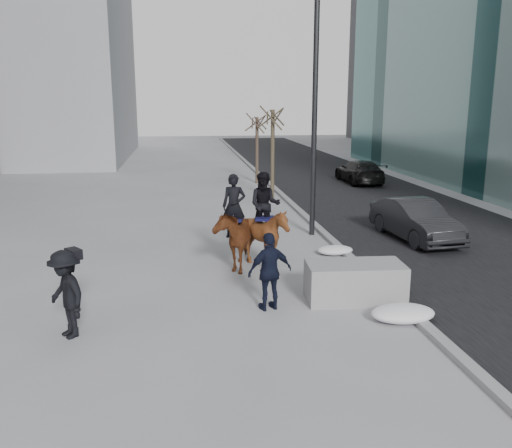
{
  "coord_description": "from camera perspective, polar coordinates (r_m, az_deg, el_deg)",
  "views": [
    {
      "loc": [
        -1.84,
        -12.01,
        4.55
      ],
      "look_at": [
        0.0,
        1.2,
        1.5
      ],
      "focal_mm": 38.0,
      "sensor_mm": 36.0,
      "label": 1
    }
  ],
  "objects": [
    {
      "name": "ground",
      "position": [
        12.97,
        0.74,
        -7.65
      ],
      "size": [
        120.0,
        120.0,
        0.0
      ],
      "primitive_type": "plane",
      "color": "gray",
      "rests_on": "ground"
    },
    {
      "name": "tree_near",
      "position": [
        25.31,
        1.76,
        7.78
      ],
      "size": [
        1.2,
        1.2,
        4.6
      ],
      "primitive_type": null,
      "color": "#352C1F",
      "rests_on": "ground"
    },
    {
      "name": "car_far",
      "position": [
        31.12,
        10.83,
        5.45
      ],
      "size": [
        1.84,
        4.46,
        1.29
      ],
      "primitive_type": "imported",
      "rotation": [
        0.0,
        0.0,
        3.15
      ],
      "color": "black",
      "rests_on": "ground"
    },
    {
      "name": "road",
      "position": [
        24.15,
        13.7,
        1.66
      ],
      "size": [
        8.0,
        90.0,
        0.01
      ],
      "primitive_type": "cube",
      "color": "black",
      "rests_on": "ground"
    },
    {
      "name": "curb",
      "position": [
        22.98,
        4.39,
        1.58
      ],
      "size": [
        0.25,
        90.0,
        0.12
      ],
      "primitive_type": "cube",
      "color": "gray",
      "rests_on": "ground"
    },
    {
      "name": "tree_far",
      "position": [
        30.44,
        0.11,
        8.14
      ],
      "size": [
        1.2,
        1.2,
        4.06
      ],
      "primitive_type": null,
      "color": "#392921",
      "rests_on": "ground"
    },
    {
      "name": "lamppost",
      "position": [
        18.24,
        6.35,
        14.2
      ],
      "size": [
        0.25,
        1.63,
        9.09
      ],
      "color": "black",
      "rests_on": "ground"
    },
    {
      "name": "mounted_left",
      "position": [
        14.99,
        -2.26,
        -0.97
      ],
      "size": [
        1.37,
        2.17,
        2.59
      ],
      "color": "#4D1F0F",
      "rests_on": "ground"
    },
    {
      "name": "snow_piles",
      "position": [
        13.42,
        12.39,
        -6.51
      ],
      "size": [
        1.37,
        5.89,
        0.35
      ],
      "color": "silver",
      "rests_on": "ground"
    },
    {
      "name": "planter",
      "position": [
        12.82,
        10.35,
        -6.01
      ],
      "size": [
        2.29,
        1.26,
        0.89
      ],
      "primitive_type": "cube",
      "rotation": [
        0.0,
        0.0,
        -0.07
      ],
      "color": "gray",
      "rests_on": "ground"
    },
    {
      "name": "car_near",
      "position": [
        18.76,
        16.42,
        0.41
      ],
      "size": [
        1.83,
        4.2,
        1.34
      ],
      "primitive_type": "imported",
      "rotation": [
        0.0,
        0.0,
        0.1
      ],
      "color": "black",
      "rests_on": "ground"
    },
    {
      "name": "feeder",
      "position": [
        11.95,
        1.47,
        -5.02
      ],
      "size": [
        1.11,
        0.98,
        1.75
      ],
      "color": "black",
      "rests_on": "ground"
    },
    {
      "name": "camera_crew",
      "position": [
        11.21,
        -19.36,
        -6.95
      ],
      "size": [
        1.19,
        1.3,
        1.75
      ],
      "color": "black",
      "rests_on": "ground"
    },
    {
      "name": "mounted_right",
      "position": [
        14.94,
        0.99,
        -0.61
      ],
      "size": [
        1.72,
        1.85,
        2.65
      ],
      "color": "#462A0E",
      "rests_on": "ground"
    }
  ]
}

